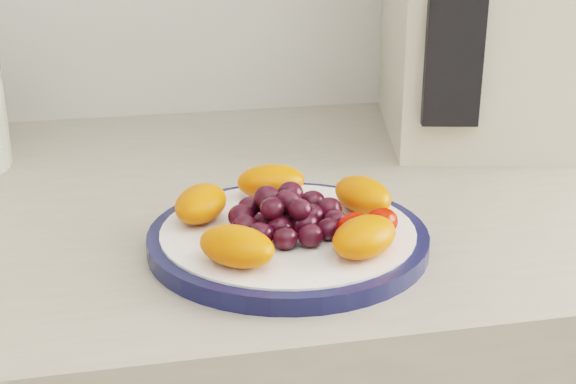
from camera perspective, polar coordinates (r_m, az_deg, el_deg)
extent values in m
cylinder|color=#11153B|center=(0.67, 0.00, -3.38)|extent=(0.23, 0.23, 0.01)
cylinder|color=white|center=(0.67, 0.00, -3.30)|extent=(0.21, 0.21, 0.02)
cube|color=black|center=(0.84, 11.97, 13.08)|extent=(0.06, 0.03, 0.25)
ellipsoid|color=#F94C05|center=(0.70, 5.34, -0.20)|extent=(0.06, 0.07, 0.03)
ellipsoid|color=#F94C05|center=(0.73, -1.23, 0.79)|extent=(0.06, 0.04, 0.03)
ellipsoid|color=#F94C05|center=(0.69, -6.21, -0.82)|extent=(0.06, 0.07, 0.03)
ellipsoid|color=#F94C05|center=(0.60, -3.67, -3.87)|extent=(0.07, 0.07, 0.03)
ellipsoid|color=#F94C05|center=(0.62, 5.45, -3.20)|extent=(0.07, 0.07, 0.03)
ellipsoid|color=black|center=(0.67, 0.00, -1.93)|extent=(0.02, 0.02, 0.02)
ellipsoid|color=black|center=(0.67, 1.68, -1.71)|extent=(0.02, 0.02, 0.02)
ellipsoid|color=black|center=(0.68, 0.53, -1.25)|extent=(0.02, 0.02, 0.02)
ellipsoid|color=black|center=(0.68, -1.13, -1.36)|extent=(0.02, 0.02, 0.02)
ellipsoid|color=black|center=(0.66, -1.70, -2.09)|extent=(0.02, 0.02, 0.02)
ellipsoid|color=black|center=(0.65, -0.55, -2.53)|extent=(0.02, 0.02, 0.02)
ellipsoid|color=black|center=(0.65, 1.18, -2.31)|extent=(0.02, 0.02, 0.02)
ellipsoid|color=black|center=(0.68, 2.93, -1.24)|extent=(0.02, 0.02, 0.02)
ellipsoid|color=black|center=(0.70, 1.76, -0.75)|extent=(0.02, 0.02, 0.02)
ellipsoid|color=black|center=(0.70, 0.18, -0.66)|extent=(0.02, 0.02, 0.02)
ellipsoid|color=black|center=(0.70, -1.45, -0.72)|extent=(0.02, 0.02, 0.02)
ellipsoid|color=black|center=(0.69, -2.74, -1.16)|extent=(0.02, 0.02, 0.02)
ellipsoid|color=black|center=(0.67, -3.35, -1.75)|extent=(0.02, 0.02, 0.02)
ellipsoid|color=black|center=(0.65, -3.08, -2.47)|extent=(0.02, 0.02, 0.02)
ellipsoid|color=black|center=(0.64, -1.93, -3.02)|extent=(0.02, 0.02, 0.02)
ellipsoid|color=black|center=(0.63, -0.20, -3.30)|extent=(0.02, 0.02, 0.02)
ellipsoid|color=black|center=(0.63, 1.60, -3.12)|extent=(0.02, 0.02, 0.02)
ellipsoid|color=black|center=(0.65, 2.91, -2.66)|extent=(0.02, 0.02, 0.02)
ellipsoid|color=black|center=(0.66, 3.37, -2.01)|extent=(0.02, 0.02, 0.02)
ellipsoid|color=black|center=(0.66, 0.00, -0.70)|extent=(0.02, 0.02, 0.02)
ellipsoid|color=black|center=(0.68, 0.17, -0.11)|extent=(0.02, 0.02, 0.02)
ellipsoid|color=black|center=(0.67, -1.49, -0.44)|extent=(0.02, 0.02, 0.02)
ellipsoid|color=black|center=(0.65, -1.13, -1.18)|extent=(0.02, 0.02, 0.02)
ellipsoid|color=black|center=(0.64, 0.84, -1.27)|extent=(0.02, 0.02, 0.02)
ellipsoid|color=#F10B00|center=(0.65, 4.81, -2.50)|extent=(0.03, 0.03, 0.02)
ellipsoid|color=#F10B00|center=(0.66, 6.64, -2.14)|extent=(0.04, 0.04, 0.02)
ellipsoid|color=#F10B00|center=(0.63, 6.26, -3.12)|extent=(0.04, 0.04, 0.02)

